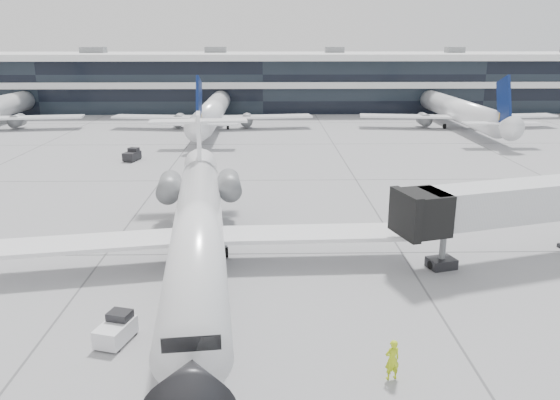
{
  "coord_description": "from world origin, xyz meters",
  "views": [
    {
      "loc": [
        1.0,
        -34.27,
        13.9
      ],
      "look_at": [
        1.82,
        3.98,
        2.6
      ],
      "focal_mm": 35.0,
      "sensor_mm": 36.0,
      "label": 1
    }
  ],
  "objects_px": {
    "regional_jet": "(198,226)",
    "ramp_worker": "(392,360)",
    "baggage_tug": "(116,330)",
    "jet_bridge": "(526,201)"
  },
  "relations": [
    {
      "from": "regional_jet",
      "to": "jet_bridge",
      "type": "xyz_separation_m",
      "value": [
        21.05,
        1.13,
        1.14
      ]
    },
    {
      "from": "ramp_worker",
      "to": "baggage_tug",
      "type": "bearing_deg",
      "value": -31.15
    },
    {
      "from": "regional_jet",
      "to": "baggage_tug",
      "type": "xyz_separation_m",
      "value": [
        -2.9,
        -8.89,
        -2.12
      ]
    },
    {
      "from": "jet_bridge",
      "to": "baggage_tug",
      "type": "relative_size",
      "value": 6.85
    },
    {
      "from": "baggage_tug",
      "to": "jet_bridge",
      "type": "bearing_deg",
      "value": 38.93
    },
    {
      "from": "regional_jet",
      "to": "jet_bridge",
      "type": "height_order",
      "value": "regional_jet"
    },
    {
      "from": "jet_bridge",
      "to": "ramp_worker",
      "type": "bearing_deg",
      "value": -146.92
    },
    {
      "from": "jet_bridge",
      "to": "ramp_worker",
      "type": "height_order",
      "value": "jet_bridge"
    },
    {
      "from": "regional_jet",
      "to": "ramp_worker",
      "type": "distance_m",
      "value": 15.62
    },
    {
      "from": "jet_bridge",
      "to": "ramp_worker",
      "type": "distance_m",
      "value": 17.82
    }
  ]
}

